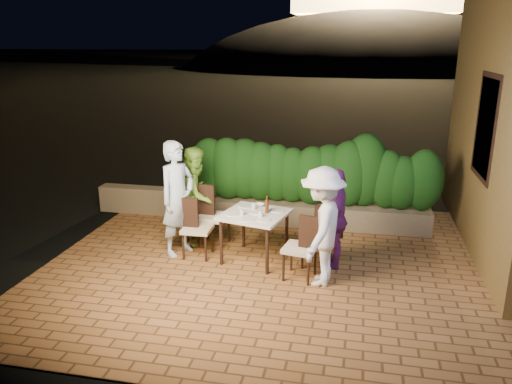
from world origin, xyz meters
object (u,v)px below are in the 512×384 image
(chair_left_back, at_px, (214,215))
(diner_green, at_px, (196,195))
(chair_left_front, at_px, (197,227))
(bowl, at_px, (259,205))
(diner_blue, at_px, (178,199))
(diner_white, at_px, (322,227))
(chair_right_back, at_px, (315,235))
(dining_table, at_px, (255,237))
(parapet_lamp, at_px, (189,187))
(beer_bottle, at_px, (267,204))
(chair_right_front, at_px, (300,247))
(diner_purple, at_px, (335,218))

(chair_left_back, relative_size, diner_green, 0.63)
(chair_left_front, distance_m, chair_left_back, 0.50)
(chair_left_front, bearing_deg, bowl, 21.42)
(bowl, relative_size, chair_left_back, 0.16)
(bowl, height_order, diner_green, diner_green)
(chair_left_back, distance_m, diner_blue, 0.73)
(chair_left_back, xyz_separation_m, diner_blue, (-0.43, -0.44, 0.39))
(bowl, relative_size, diner_white, 0.10)
(diner_green, bearing_deg, chair_right_back, -103.60)
(bowl, bearing_deg, dining_table, -89.70)
(dining_table, relative_size, parapet_lamp, 6.43)
(beer_bottle, xyz_separation_m, chair_left_back, (-0.95, 0.41, -0.38))
(chair_left_back, distance_m, chair_right_front, 1.78)
(bowl, xyz_separation_m, diner_white, (1.04, -0.88, 0.05))
(chair_left_back, relative_size, chair_right_front, 1.07)
(bowl, xyz_separation_m, chair_right_back, (0.91, -0.32, -0.31))
(beer_bottle, xyz_separation_m, chair_right_back, (0.73, -0.03, -0.42))
(diner_green, xyz_separation_m, diner_white, (2.12, -1.10, 0.02))
(beer_bottle, distance_m, chair_right_back, 0.84)
(chair_left_front, height_order, chair_right_back, chair_left_front)
(diner_purple, bearing_deg, diner_green, -106.39)
(chair_left_front, distance_m, diner_purple, 2.10)
(diner_green, bearing_deg, chair_left_back, -105.68)
(beer_bottle, relative_size, chair_right_front, 0.29)
(diner_blue, bearing_deg, diner_white, -77.97)
(dining_table, height_order, diner_green, diner_green)
(bowl, xyz_separation_m, diner_blue, (-1.20, -0.32, 0.13))
(chair_left_back, relative_size, diner_purple, 0.68)
(chair_left_back, xyz_separation_m, diner_white, (1.81, -1.00, 0.31))
(bowl, bearing_deg, chair_right_back, -19.17)
(diner_white, bearing_deg, bowl, -121.79)
(diner_blue, height_order, diner_white, diner_blue)
(bowl, distance_m, chair_right_front, 1.14)
(chair_right_front, xyz_separation_m, chair_right_back, (0.16, 0.49, -0.01))
(diner_green, height_order, parapet_lamp, diner_green)
(chair_right_back, height_order, diner_purple, diner_purple)
(dining_table, bearing_deg, diner_purple, 2.04)
(beer_bottle, distance_m, diner_purple, 1.02)
(bowl, xyz_separation_m, chair_left_back, (-0.77, 0.12, -0.27))
(chair_right_front, relative_size, diner_white, 0.57)
(diner_blue, bearing_deg, dining_table, -64.56)
(beer_bottle, height_order, chair_right_back, beer_bottle)
(diner_white, distance_m, parapet_lamp, 3.53)
(chair_right_front, height_order, diner_purple, diner_purple)
(chair_left_front, bearing_deg, chair_right_back, 0.55)
(bowl, height_order, diner_blue, diner_blue)
(diner_purple, bearing_deg, diner_white, -18.07)
(diner_green, bearing_deg, chair_right_front, -117.89)
(chair_right_back, height_order, diner_white, diner_white)
(dining_table, relative_size, bowl, 5.59)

